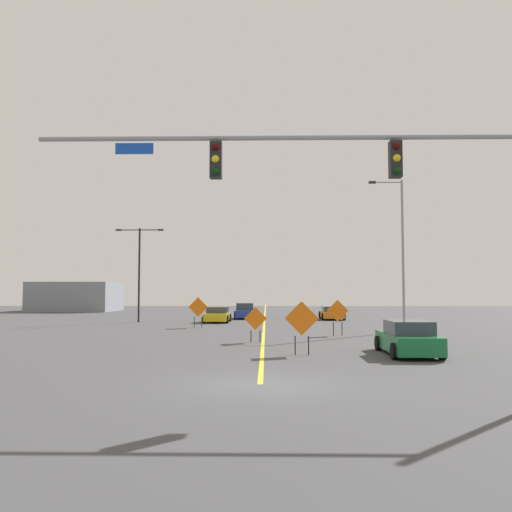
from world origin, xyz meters
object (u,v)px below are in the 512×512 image
object	(u,v)px
construction_sign_right_lane	(338,313)
car_blue_approaching	(245,311)
car_green_near	(408,339)
street_lamp_near_right	(401,248)
street_lamp_far_left	(139,266)
construction_sign_median_far	(255,320)
car_orange_passing	(332,313)
construction_sign_left_lane	(198,308)
car_yellow_far	(217,315)
traffic_signal_assembly	(393,182)
construction_sign_right_shoulder	(302,321)

from	to	relation	value
construction_sign_right_lane	car_blue_approaching	distance (m)	19.73
car_green_near	street_lamp_near_right	bearing A→B (deg)	77.05
street_lamp_far_left	car_blue_approaching	world-z (taller)	street_lamp_far_left
street_lamp_near_right	construction_sign_right_lane	world-z (taller)	street_lamp_near_right
construction_sign_median_far	car_orange_passing	world-z (taller)	construction_sign_median_far
construction_sign_left_lane	construction_sign_right_lane	xyz separation A→B (m)	(8.97, -6.50, -0.03)
car_green_near	construction_sign_median_far	bearing A→B (deg)	139.71
car_green_near	construction_sign_left_lane	bearing A→B (deg)	123.55
car_blue_approaching	car_yellow_far	world-z (taller)	car_blue_approaching
construction_sign_right_lane	car_blue_approaching	world-z (taller)	construction_sign_right_lane
street_lamp_far_left	car_green_near	xyz separation A→B (m)	(16.30, -22.28, -4.03)
street_lamp_near_right	construction_sign_right_lane	bearing A→B (deg)	-146.59
traffic_signal_assembly	construction_sign_median_far	distance (m)	13.77
construction_sign_left_lane	car_blue_approaching	distance (m)	12.56
construction_sign_left_lane	construction_sign_right_lane	bearing A→B (deg)	-35.94
street_lamp_far_left	car_orange_passing	xyz separation A→B (m)	(16.46, 4.75, -4.10)
traffic_signal_assembly	car_blue_approaching	size ratio (longest dim) A/B	3.78
construction_sign_left_lane	car_orange_passing	xyz separation A→B (m)	(10.74, 11.08, -0.79)
traffic_signal_assembly	car_yellow_far	distance (m)	30.69
car_green_near	car_orange_passing	xyz separation A→B (m)	(0.16, 27.03, -0.08)
street_lamp_far_left	construction_sign_left_lane	xyz separation A→B (m)	(5.72, -6.34, -3.32)
construction_sign_right_shoulder	car_green_near	xyz separation A→B (m)	(4.31, 0.03, -0.73)
traffic_signal_assembly	car_blue_approaching	bearing A→B (deg)	99.12
street_lamp_near_right	car_green_near	distance (m)	13.53
street_lamp_near_right	car_blue_approaching	xyz separation A→B (m)	(-10.63, 15.79, -4.66)
construction_sign_median_far	construction_sign_right_lane	size ratio (longest dim) A/B	0.86
car_orange_passing	street_lamp_near_right	bearing A→B (deg)	-79.63
construction_sign_left_lane	construction_sign_right_lane	distance (m)	11.08
traffic_signal_assembly	construction_sign_left_lane	world-z (taller)	traffic_signal_assembly
construction_sign_median_far	car_blue_approaching	bearing A→B (deg)	93.72
construction_sign_median_far	car_blue_approaching	distance (m)	22.88
construction_sign_right_lane	car_blue_approaching	xyz separation A→B (m)	(-6.18, 18.73, -0.66)
car_green_near	construction_sign_right_lane	bearing A→B (deg)	99.64
construction_sign_right_lane	construction_sign_right_shoulder	size ratio (longest dim) A/B	0.95
construction_sign_left_lane	street_lamp_far_left	bearing A→B (deg)	132.08
street_lamp_near_right	car_yellow_far	xyz separation A→B (m)	(-12.63, 9.95, -4.72)
traffic_signal_assembly	street_lamp_far_left	bearing A→B (deg)	115.82
construction_sign_right_shoulder	car_orange_passing	distance (m)	27.44
construction_sign_right_lane	car_green_near	world-z (taller)	construction_sign_right_lane
street_lamp_near_right	car_orange_passing	bearing A→B (deg)	100.37
street_lamp_far_left	construction_sign_median_far	size ratio (longest dim) A/B	4.38
construction_sign_right_shoulder	street_lamp_far_left	bearing A→B (deg)	118.25
construction_sign_median_far	car_blue_approaching	size ratio (longest dim) A/B	0.44
car_green_near	car_orange_passing	size ratio (longest dim) A/B	0.98
construction_sign_left_lane	construction_sign_median_far	distance (m)	11.43
car_green_near	construction_sign_right_shoulder	bearing A→B (deg)	-179.61
traffic_signal_assembly	car_yellow_far	world-z (taller)	traffic_signal_assembly
car_green_near	car_yellow_far	xyz separation A→B (m)	(-9.78, 22.33, -0.04)
traffic_signal_assembly	construction_sign_median_far	xyz separation A→B (m)	(-4.16, 12.30, -4.59)
traffic_signal_assembly	construction_sign_left_lane	size ratio (longest dim) A/B	7.19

